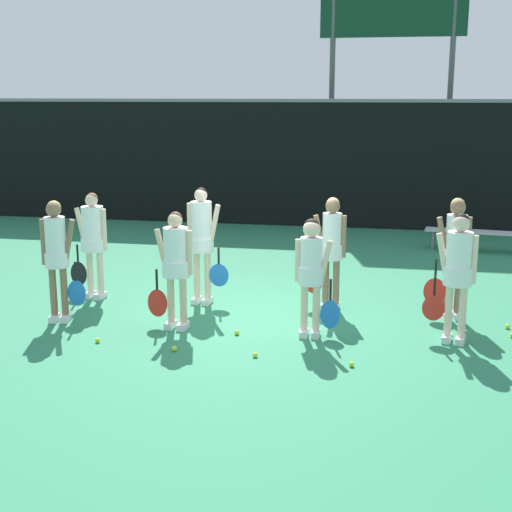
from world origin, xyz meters
The scene contains 20 objects.
ground_plane centered at (0.00, 0.00, 0.00)m, with size 140.00×140.00×0.00m, color #2D7F56.
fence_windscreen centered at (0.00, 7.49, 1.55)m, with size 60.00×0.08×3.07m.
scoreboard centered at (1.76, 9.01, 4.71)m, with size 3.59×0.15×6.03m.
bench_courtside centered at (3.61, 5.34, 0.37)m, with size 2.00×0.61×0.42m.
player_0 centered at (-2.74, -0.62, 1.02)m, with size 0.61×0.34×1.74m.
player_1 centered at (-0.99, -0.63, 0.96)m, with size 0.67×0.39×1.64m.
player_2 centered at (0.88, -0.62, 0.95)m, with size 0.61×0.34×1.61m.
player_3 centered at (2.76, -0.50, 1.02)m, with size 0.65×0.37×1.71m.
player_4 centered at (-2.72, 0.60, 1.00)m, with size 0.67×0.40×1.69m.
player_5 centered at (-0.95, 0.61, 1.07)m, with size 0.66×0.37×1.81m.
player_6 centered at (1.03, 0.68, 1.00)m, with size 0.61×0.33×1.70m.
player_7 centered at (2.80, 0.55, 1.04)m, with size 0.63×0.33×1.76m.
tennis_ball_0 centered at (0.29, -1.55, 0.03)m, with size 0.06×0.06×0.06m, color #CCE033.
tennis_ball_1 centered at (1.49, -1.64, 0.03)m, with size 0.06×0.06×0.06m, color #CCE033.
tennis_ball_2 centered at (-0.11, -0.76, 0.03)m, with size 0.07×0.07×0.07m, color #CCE033.
tennis_ball_3 centered at (3.55, -0.18, 0.03)m, with size 0.07×0.07×0.07m, color #CCE033.
tennis_ball_4 centered at (-1.84, -1.41, 0.03)m, with size 0.06×0.06×0.06m, color #CCE033.
tennis_ball_5 centered at (-0.76, -1.53, 0.04)m, with size 0.07×0.07×0.07m, color #CCE033.
tennis_ball_6 centered at (-1.65, 0.45, 0.04)m, with size 0.07×0.07×0.07m, color #CCE033.
tennis_ball_9 centered at (3.54, 0.19, 0.03)m, with size 0.07×0.07×0.07m, color #CCE033.
Camera 1 is at (1.85, -9.74, 3.20)m, focal length 50.00 mm.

